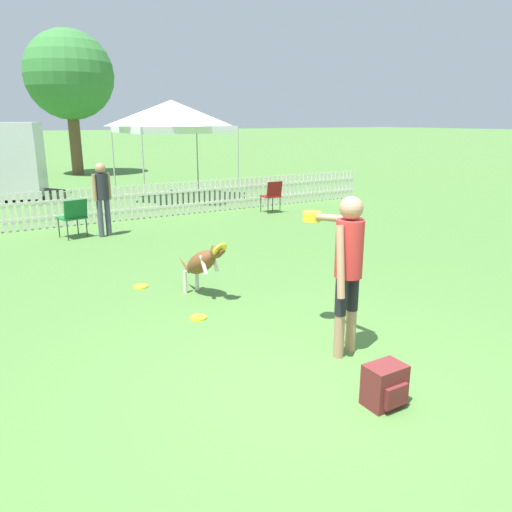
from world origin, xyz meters
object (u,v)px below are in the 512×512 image
(frisbee_near_handler, at_px, (198,318))
(leaping_dog, at_px, (202,262))
(frisbee_near_dog, at_px, (141,286))
(backpack_on_grass, at_px, (385,386))
(tree_left_grove, at_px, (69,76))
(canopy_tent_secondary, at_px, (172,117))
(spectator_standing, at_px, (102,193))
(folding_chair_blue_left, at_px, (73,215))
(handler_person, at_px, (346,257))
(folding_chair_center, at_px, (272,194))

(frisbee_near_handler, bearing_deg, leaping_dog, 60.21)
(frisbee_near_dog, bearing_deg, backpack_on_grass, -79.02)
(tree_left_grove, bearing_deg, canopy_tent_secondary, -84.17)
(backpack_on_grass, relative_size, tree_left_grove, 0.06)
(leaping_dog, bearing_deg, backpack_on_grass, 80.64)
(leaping_dog, height_order, canopy_tent_secondary, canopy_tent_secondary)
(leaping_dog, bearing_deg, spectator_standing, -99.86)
(frisbee_near_dog, xyz_separation_m, tree_left_grove, (2.62, 16.62, 4.18))
(folding_chair_blue_left, bearing_deg, leaping_dog, 85.71)
(leaping_dog, distance_m, tree_left_grove, 17.94)
(folding_chair_blue_left, height_order, canopy_tent_secondary, canopy_tent_secondary)
(handler_person, relative_size, backpack_on_grass, 4.50)
(leaping_dog, relative_size, spectator_standing, 0.68)
(spectator_standing, bearing_deg, tree_left_grove, -117.57)
(frisbee_near_handler, bearing_deg, backpack_on_grass, -77.57)
(folding_chair_center, height_order, canopy_tent_secondary, canopy_tent_secondary)
(folding_chair_blue_left, relative_size, canopy_tent_secondary, 0.28)
(frisbee_near_handler, height_order, folding_chair_center, folding_chair_center)
(handler_person, height_order, frisbee_near_handler, handler_person)
(leaping_dog, relative_size, frisbee_near_handler, 4.94)
(leaping_dog, relative_size, canopy_tent_secondary, 0.35)
(handler_person, xyz_separation_m, folding_chair_blue_left, (-1.30, 6.94, -0.56))
(frisbee_near_handler, relative_size, spectator_standing, 0.14)
(frisbee_near_dog, height_order, folding_chair_blue_left, folding_chair_blue_left)
(backpack_on_grass, bearing_deg, folding_chair_center, 63.35)
(frisbee_near_dog, bearing_deg, frisbee_near_handler, -81.51)
(folding_chair_center, bearing_deg, tree_left_grove, -78.70)
(folding_chair_blue_left, distance_m, tree_left_grove, 13.64)
(canopy_tent_secondary, distance_m, tree_left_grove, 9.38)
(leaping_dog, relative_size, backpack_on_grass, 2.80)
(canopy_tent_secondary, relative_size, spectator_standing, 1.92)
(leaping_dog, xyz_separation_m, spectator_standing, (-0.19, 4.47, 0.42))
(canopy_tent_secondary, height_order, tree_left_grove, tree_left_grove)
(handler_person, height_order, canopy_tent_secondary, canopy_tent_secondary)
(leaping_dog, xyz_separation_m, folding_chair_center, (4.31, 4.95, 0.01))
(handler_person, bearing_deg, leaping_dog, 90.27)
(leaping_dog, relative_size, tree_left_grove, 0.17)
(folding_chair_center, relative_size, tree_left_grove, 0.14)
(frisbee_near_dog, bearing_deg, handler_person, -69.97)
(backpack_on_grass, distance_m, folding_chair_blue_left, 7.97)
(spectator_standing, relative_size, tree_left_grove, 0.25)
(spectator_standing, bearing_deg, backpack_on_grass, 74.64)
(canopy_tent_secondary, bearing_deg, handler_person, -102.78)
(backpack_on_grass, bearing_deg, tree_left_grove, 85.00)
(frisbee_near_handler, distance_m, frisbee_near_dog, 1.55)
(frisbee_near_handler, xyz_separation_m, frisbee_near_dog, (-0.23, 1.53, 0.00))
(frisbee_near_dog, relative_size, folding_chair_center, 0.25)
(handler_person, xyz_separation_m, frisbee_near_dog, (-1.15, 3.16, -1.04))
(handler_person, bearing_deg, folding_chair_center, 50.15)
(folding_chair_center, bearing_deg, handler_person, 63.23)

